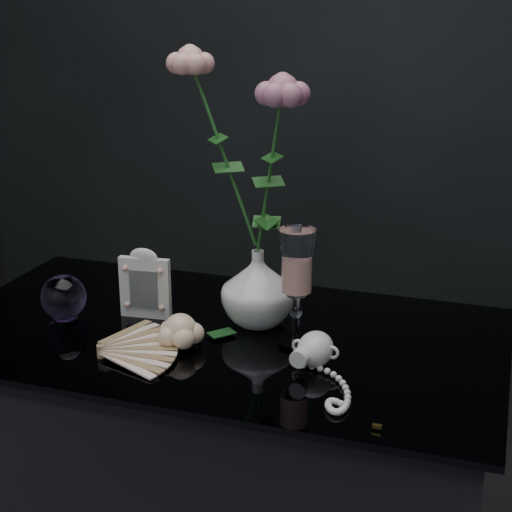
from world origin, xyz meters
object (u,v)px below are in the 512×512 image
(paperweight, at_px, (64,297))
(pearl_jar, at_px, (315,348))
(vase, at_px, (258,288))
(picture_frame, at_px, (145,283))
(loose_rose, at_px, (180,331))
(wine_glass, at_px, (296,288))

(paperweight, bearing_deg, pearl_jar, -4.65)
(vase, height_order, picture_frame, vase)
(loose_rose, bearing_deg, picture_frame, 119.28)
(vase, relative_size, picture_frame, 1.04)
(picture_frame, height_order, loose_rose, picture_frame)
(pearl_jar, bearing_deg, vase, 143.84)
(wine_glass, bearing_deg, picture_frame, 174.82)
(picture_frame, relative_size, pearl_jar, 0.64)
(paperweight, relative_size, pearl_jar, 0.40)
(wine_glass, bearing_deg, loose_rose, -158.31)
(vase, bearing_deg, picture_frame, -169.86)
(vase, distance_m, picture_frame, 0.22)
(wine_glass, xyz_separation_m, pearl_jar, (0.05, -0.07, -0.08))
(picture_frame, bearing_deg, loose_rose, -46.36)
(vase, height_order, pearl_jar, vase)
(vase, xyz_separation_m, paperweight, (-0.36, -0.09, -0.03))
(wine_glass, xyz_separation_m, paperweight, (-0.46, -0.03, -0.06))
(wine_glass, height_order, pearl_jar, wine_glass)
(paperweight, bearing_deg, vase, 14.55)
(vase, xyz_separation_m, pearl_jar, (0.15, -0.14, -0.04))
(picture_frame, bearing_deg, wine_glass, -10.23)
(picture_frame, distance_m, loose_rose, 0.16)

